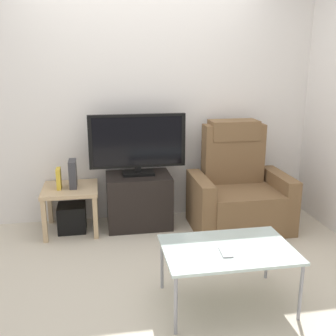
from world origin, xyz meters
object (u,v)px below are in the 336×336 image
television (138,143)px  game_console (73,174)px  book_upright (59,178)px  cell_phone (226,252)px  subwoofer_box (72,218)px  recliner_armchair (238,191)px  tv_stand (139,200)px  coffee_table (228,251)px  side_table (70,194)px

television → game_console: size_ratio=3.56×
book_upright → cell_phone: book_upright is taller
television → subwoofer_box: television is taller
cell_phone → recliner_armchair: bearing=71.6°
recliner_armchair → game_console: (-1.67, 0.17, 0.22)m
recliner_armchair → game_console: 1.69m
tv_stand → cell_phone: 1.64m
recliner_armchair → book_upright: recliner_armchair is taller
book_upright → coffee_table: book_upright is taller
television → cell_phone: (0.43, -1.59, -0.44)m
book_upright → coffee_table: 1.94m
side_table → book_upright: 0.20m
recliner_armchair → subwoofer_box: bearing=-175.2°
tv_stand → coffee_table: size_ratio=0.73×
tv_stand → subwoofer_box: (-0.69, -0.02, -0.14)m
tv_stand → coffee_table: bearing=-72.8°
side_table → game_console: size_ratio=1.97×
television → side_table: television is taller
tv_stand → side_table: size_ratio=1.21×
coffee_table → cell_phone: (-0.04, -0.07, 0.03)m
book_upright → side_table: bearing=11.3°
subwoofer_box → coffee_table: bearing=-52.2°
side_table → game_console: (0.04, 0.01, 0.21)m
game_console → coffee_table: 1.88m
game_console → cell_phone: bearing=-55.4°
tv_stand → television: size_ratio=0.67×
television → side_table: bearing=-176.8°
subwoofer_box → tv_stand: bearing=1.6°
television → book_upright: 0.85m
recliner_armchair → subwoofer_box: 1.72m
side_table → book_upright: bearing=-168.7°
recliner_armchair → coffee_table: (-0.55, -1.33, 0.03)m
coffee_table → tv_stand: bearing=107.2°
recliner_armchair → tv_stand: bearing=-179.8°
tv_stand → game_console: game_console is taller
side_table → subwoofer_box: side_table is taller
subwoofer_box → book_upright: (-0.10, -0.02, 0.43)m
recliner_armchair → subwoofer_box: recliner_armchair is taller
television → book_upright: television is taller
recliner_armchair → coffee_table: size_ratio=1.20×
television → book_upright: (-0.79, -0.06, -0.31)m
coffee_table → cell_phone: 0.08m
television → side_table: size_ratio=1.81×
side_table → subwoofer_box: size_ratio=1.96×
subwoofer_box → coffee_table: 1.90m
tv_stand → television: 0.60m
recliner_armchair → cell_phone: 1.52m
cell_phone → side_table: bearing=130.0°
television → cell_phone: size_ratio=6.50×
game_console → recliner_armchair: bearing=-5.8°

